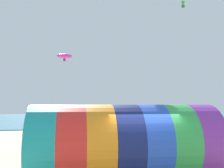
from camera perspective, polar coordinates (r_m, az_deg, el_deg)
name	(u,v)px	position (r m, az deg, el deg)	size (l,w,h in m)	color
sea	(70,118)	(48.31, -9.65, -7.72)	(120.00, 40.00, 0.10)	teal
giant_inflatable_tube	(125,143)	(9.57, 2.97, -13.21)	(7.06, 3.34, 2.83)	teal
kite_green_box	(183,4)	(28.48, 15.94, 17.12)	(0.37, 0.37, 0.74)	green
kite_magenta_parafoil	(64,56)	(19.35, -10.81, 6.30)	(1.17, 0.49, 0.61)	#D1339E
bystander_mid_beach	(121,129)	(19.10, 2.16, -10.33)	(0.38, 0.42, 1.77)	#726651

